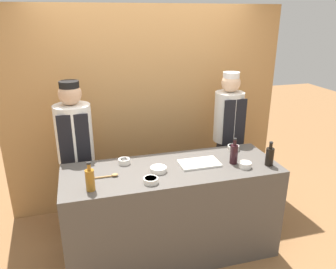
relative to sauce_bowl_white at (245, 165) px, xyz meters
The scene contains 15 objects.
ground_plane 1.19m from the sauce_bowl_white, 165.39° to the left, with size 14.00×14.00×0.00m, color olive.
cabinet_wall 1.48m from the sauce_bowl_white, 116.77° to the left, with size 3.31×0.18×2.40m.
counter 0.84m from the sauce_bowl_white, 165.39° to the left, with size 2.02×0.72×0.95m.
sauce_bowl_white is the anchor object (origin of this frame).
sauce_bowl_yellow 0.81m from the sauce_bowl_white, behind, with size 0.15×0.15×0.04m.
sauce_bowl_red 1.14m from the sauce_bowl_white, 160.43° to the left, with size 0.11×0.11×0.05m.
sauce_bowl_orange 0.91m from the sauce_bowl_white, behind, with size 0.13×0.13×0.05m.
sauce_bowl_purple 0.42m from the sauce_bowl_white, 78.83° to the left, with size 0.12×0.12×0.05m.
cutting_board 0.43m from the sauce_bowl_white, 155.17° to the left, with size 0.38×0.23×0.02m.
bottle_soy 0.25m from the sauce_bowl_white, ahead, with size 0.08×0.08×0.24m.
bottle_amber 1.41m from the sauce_bowl_white, behind, with size 0.07×0.07×0.25m.
bottle_wine 0.15m from the sauce_bowl_white, 118.76° to the left, with size 0.07×0.07×0.26m.
wooden_spoon 1.26m from the sauce_bowl_white, behind, with size 0.26×0.04×0.03m.
chef_left 1.72m from the sauce_bowl_white, 151.98° to the left, with size 0.37×0.37×1.68m.
chef_right 0.83m from the sauce_bowl_white, 76.06° to the left, with size 0.33×0.33×1.69m.
Camera 1 is at (-0.77, -2.63, 2.29)m, focal length 35.00 mm.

